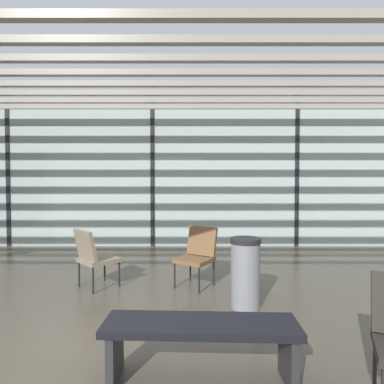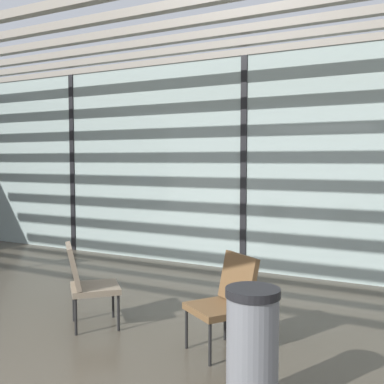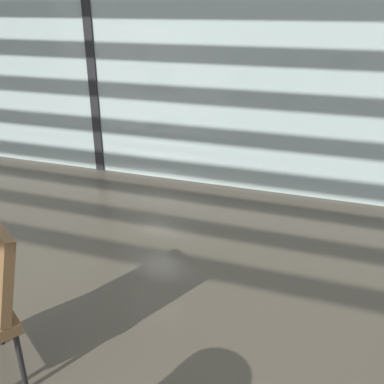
{
  "view_description": "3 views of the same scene",
  "coord_description": "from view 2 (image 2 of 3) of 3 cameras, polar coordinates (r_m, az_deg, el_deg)",
  "views": [
    {
      "loc": [
        0.96,
        -2.54,
        1.54
      ],
      "look_at": [
        0.97,
        2.16,
        1.4
      ],
      "focal_mm": 29.76,
      "sensor_mm": 36.0,
      "label": 1
    },
    {
      "loc": [
        2.74,
        -1.61,
        1.74
      ],
      "look_at": [
        -1.83,
        6.86,
        1.07
      ],
      "focal_mm": 43.76,
      "sensor_mm": 36.0,
      "label": 2
    },
    {
      "loc": [
        2.63,
        0.9,
        1.83
      ],
      "look_at": [
        1.68,
        3.65,
        0.56
      ],
      "focal_mm": 40.86,
      "sensor_mm": 36.0,
      "label": 3
    }
  ],
  "objects": [
    {
      "name": "window_mullion_0",
      "position": [
        9.23,
        -14.2,
        3.41
      ],
      "size": [
        0.1,
        0.12,
        3.32
      ],
      "primitive_type": "cube",
      "color": "black",
      "rests_on": "ground"
    },
    {
      "name": "trash_bin",
      "position": [
        3.42,
        7.36,
        -18.46
      ],
      "size": [
        0.38,
        0.38,
        0.86
      ],
      "color": "slate",
      "rests_on": "ground"
    },
    {
      "name": "lounge_chair_4",
      "position": [
        5.03,
        -12.77,
        -10.41
      ],
      "size": [
        0.71,
        0.71,
        0.87
      ],
      "rotation": [
        0.0,
        0.0,
        2.36
      ],
      "color": "#7F705B",
      "rests_on": "ground"
    },
    {
      "name": "parked_airplane",
      "position": [
        13.13,
        19.98,
        6.12
      ],
      "size": [
        12.63,
        4.56,
        4.56
      ],
      "color": "silver",
      "rests_on": "ground"
    },
    {
      "name": "lounge_chair_0",
      "position": [
        4.35,
        4.22,
        -12.64
      ],
      "size": [
        0.69,
        0.7,
        0.87
      ],
      "rotation": [
        0.0,
        0.0,
        5.71
      ],
      "color": "brown",
      "rests_on": "ground"
    },
    {
      "name": "glass_curtain_wall",
      "position": [
        7.34,
        6.43,
        3.38
      ],
      "size": [
        14.0,
        0.08,
        3.32
      ],
      "primitive_type": "cube",
      "color": "#A3B7B2",
      "rests_on": "ground"
    },
    {
      "name": "window_mullion_1",
      "position": [
        7.34,
        6.43,
        3.38
      ],
      "size": [
        0.1,
        0.12,
        3.32
      ],
      "primitive_type": "cube",
      "color": "black",
      "rests_on": "ground"
    }
  ]
}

